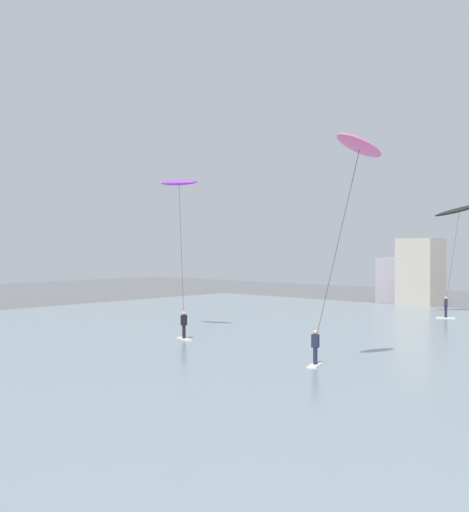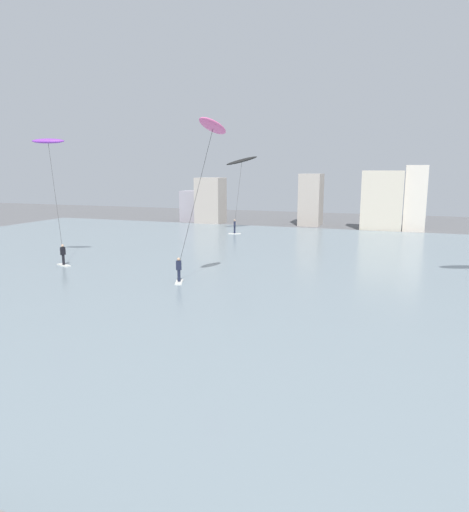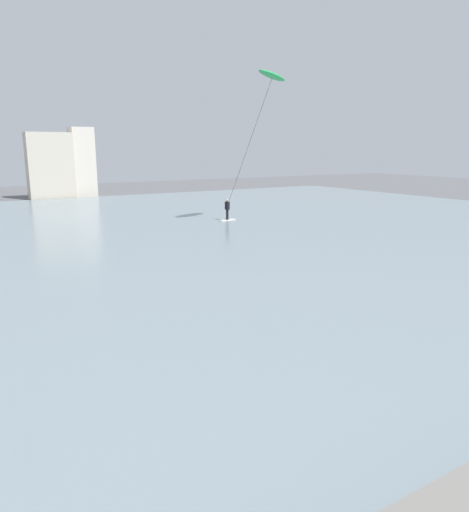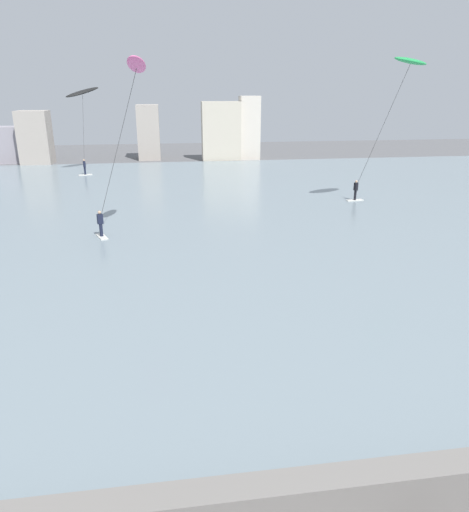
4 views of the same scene
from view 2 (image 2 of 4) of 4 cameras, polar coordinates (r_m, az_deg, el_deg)
The scene contains 5 objects.
water_bay at distance 33.60m, azimuth 7.53°, elevation -2.08°, with size 84.00×52.00×0.10m, color gray.
far_shore_buildings at distance 61.75m, azimuth 8.03°, elevation 6.76°, with size 32.72×6.18×7.93m.
kitesurfer_purple at distance 39.00m, azimuth -21.80°, elevation 11.16°, with size 3.72×2.49×9.72m.
kitesurfer_black at distance 54.13m, azimuth 0.85°, elevation 11.15°, with size 3.80×3.71×8.97m.
kitesurfer_pink at distance 28.08m, azimuth -3.23°, elevation 13.54°, with size 3.90×2.94×10.38m.
Camera 2 is at (6.74, -1.06, 7.38)m, focal length 32.38 mm.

